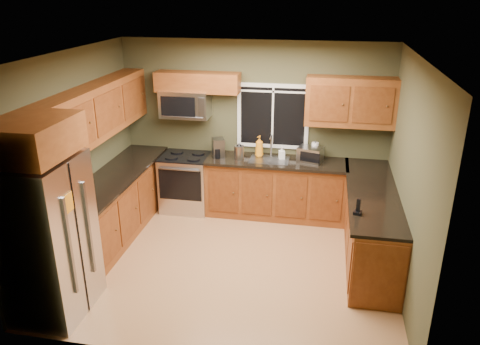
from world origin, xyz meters
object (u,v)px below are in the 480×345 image
(paper_towel_roll, at_px, (315,150))
(cordless_phone, at_px, (358,210))
(refrigerator, at_px, (48,238))
(coffee_maker, at_px, (218,148))
(kettle, at_px, (239,152))
(soap_bottle_b, at_px, (282,153))
(range, at_px, (186,182))
(microwave, at_px, (185,104))
(toaster_oven, at_px, (310,154))
(soap_bottle_a, at_px, (259,146))

(paper_towel_roll, height_order, cordless_phone, paper_towel_roll)
(refrigerator, relative_size, cordless_phone, 9.23)
(coffee_maker, relative_size, paper_towel_roll, 1.04)
(kettle, height_order, soap_bottle_b, kettle)
(paper_towel_roll, bearing_deg, soap_bottle_b, -166.46)
(range, bearing_deg, coffee_maker, 0.78)
(coffee_maker, distance_m, paper_towel_roll, 1.50)
(refrigerator, distance_m, paper_towel_roll, 4.04)
(coffee_maker, distance_m, cordless_phone, 2.64)
(microwave, xyz_separation_m, kettle, (0.89, -0.19, -0.67))
(toaster_oven, bearing_deg, refrigerator, -133.18)
(refrigerator, xyz_separation_m, soap_bottle_b, (2.22, 2.86, 0.14))
(microwave, relative_size, toaster_oven, 1.82)
(cordless_phone, bearing_deg, refrigerator, -161.21)
(range, distance_m, cordless_phone, 3.12)
(soap_bottle_b, bearing_deg, paper_towel_roll, 13.54)
(paper_towel_roll, bearing_deg, coffee_maker, -172.22)
(range, height_order, soap_bottle_a, soap_bottle_a)
(refrigerator, height_order, kettle, refrigerator)
(toaster_oven, bearing_deg, microwave, 177.80)
(range, bearing_deg, refrigerator, -103.97)
(toaster_oven, distance_m, cordless_phone, 1.82)
(microwave, relative_size, soap_bottle_b, 3.86)
(soap_bottle_a, xyz_separation_m, soap_bottle_b, (0.36, -0.05, -0.07))
(kettle, xyz_separation_m, cordless_phone, (1.71, -1.60, -0.06))
(refrigerator, xyz_separation_m, coffee_maker, (1.23, 2.78, 0.18))
(refrigerator, bearing_deg, microwave, 76.66)
(refrigerator, xyz_separation_m, soap_bottle_a, (1.86, 2.91, 0.21))
(toaster_oven, distance_m, paper_towel_roll, 0.16)
(toaster_oven, relative_size, paper_towel_roll, 1.47)
(soap_bottle_a, bearing_deg, kettle, -145.33)
(soap_bottle_b, bearing_deg, toaster_oven, -3.89)
(refrigerator, height_order, coffee_maker, refrigerator)
(coffee_maker, height_order, soap_bottle_b, coffee_maker)
(refrigerator, xyz_separation_m, paper_towel_roll, (2.72, 2.98, 0.17))
(soap_bottle_b, height_order, cordless_phone, soap_bottle_b)
(soap_bottle_a, bearing_deg, cordless_phone, -51.46)
(refrigerator, xyz_separation_m, cordless_phone, (3.29, 1.12, 0.10))
(coffee_maker, bearing_deg, cordless_phone, -38.86)
(range, relative_size, coffee_maker, 3.20)
(toaster_oven, xyz_separation_m, soap_bottle_a, (-0.80, 0.08, 0.05))
(refrigerator, bearing_deg, cordless_phone, 18.79)
(microwave, bearing_deg, cordless_phone, -34.49)
(refrigerator, bearing_deg, kettle, 59.92)
(soap_bottle_a, bearing_deg, microwave, -179.56)
(range, distance_m, coffee_maker, 0.81)
(refrigerator, height_order, microwave, microwave)
(refrigerator, relative_size, soap_bottle_b, 9.14)
(refrigerator, distance_m, microwave, 3.10)
(range, relative_size, cordless_phone, 4.81)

